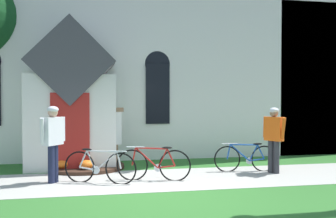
% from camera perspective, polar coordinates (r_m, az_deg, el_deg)
% --- Properties ---
extents(ground, '(140.00, 140.00, 0.00)m').
position_cam_1_polar(ground, '(11.70, -4.46, -8.02)').
color(ground, '#2B2B2D').
extents(sidewalk_slab, '(32.00, 2.50, 0.01)m').
position_cam_1_polar(sidewalk_slab, '(9.35, 1.39, -10.41)').
color(sidewalk_slab, '#A8A59E').
rests_on(sidewalk_slab, ground).
extents(grass_verge, '(32.00, 2.40, 0.01)m').
position_cam_1_polar(grass_verge, '(7.05, 5.76, -14.42)').
color(grass_verge, '#2D6628').
rests_on(grass_verge, ground).
extents(church_lawn, '(24.00, 1.70, 0.01)m').
position_cam_1_polar(church_lawn, '(11.37, -0.88, -8.27)').
color(church_lawn, '#2D6628').
rests_on(church_lawn, ground).
extents(church_building, '(14.90, 12.41, 13.93)m').
position_cam_1_polar(church_building, '(17.32, -3.06, 11.89)').
color(church_building, silver).
rests_on(church_building, ground).
extents(church_sign, '(2.14, 0.26, 1.69)m').
position_cam_1_polar(church_sign, '(11.04, -12.22, -2.84)').
color(church_sign, '#7F6047').
rests_on(church_sign, ground).
extents(flower_bed, '(2.12, 2.12, 0.34)m').
position_cam_1_polar(flower_bed, '(10.88, -12.26, -8.28)').
color(flower_bed, '#382319').
rests_on(flower_bed, ground).
extents(bicycle_silver, '(1.70, 0.25, 0.78)m').
position_cam_1_polar(bicycle_silver, '(10.41, 11.63, -7.19)').
color(bicycle_silver, black).
rests_on(bicycle_silver, ground).
extents(bicycle_black, '(1.62, 0.71, 0.82)m').
position_cam_1_polar(bicycle_black, '(8.94, -10.22, -8.52)').
color(bicycle_black, black).
rests_on(bicycle_black, ground).
extents(bicycle_green, '(1.72, 0.50, 0.83)m').
position_cam_1_polar(bicycle_green, '(9.09, -2.15, -8.28)').
color(bicycle_green, black).
rests_on(bicycle_green, ground).
extents(cyclist_in_blue_jersey, '(0.51, 0.57, 1.77)m').
position_cam_1_polar(cyclist_in_blue_jersey, '(9.13, -16.88, -4.10)').
color(cyclist_in_blue_jersey, '#191E38').
rests_on(cyclist_in_blue_jersey, ground).
extents(cyclist_in_yellow_jersey, '(0.42, 0.69, 1.72)m').
position_cam_1_polar(cyclist_in_yellow_jersey, '(10.26, 15.60, -3.71)').
color(cyclist_in_yellow_jersey, '#2D2D33').
rests_on(cyclist_in_yellow_jersey, ground).
extents(roadside_conifer, '(2.87, 2.87, 8.12)m').
position_cam_1_polar(roadside_conifer, '(16.66, 18.65, 12.68)').
color(roadside_conifer, '#4C3823').
rests_on(roadside_conifer, ground).
extents(distant_hill, '(85.36, 39.58, 18.26)m').
position_cam_1_polar(distant_hill, '(66.45, -6.90, -0.15)').
color(distant_hill, '#847A5B').
rests_on(distant_hill, ground).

